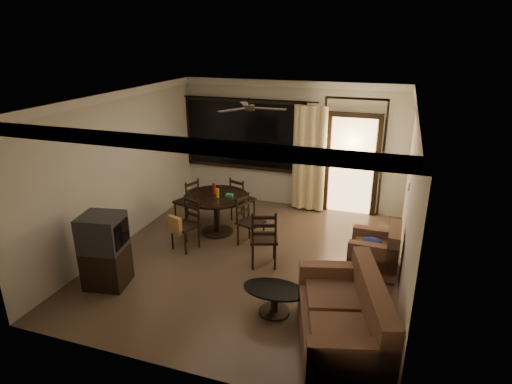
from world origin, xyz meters
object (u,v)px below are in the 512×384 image
(dining_chair_west, at_px, (187,209))
(dining_table, at_px, (217,204))
(armchair, at_px, (377,253))
(coffee_table, at_px, (274,297))
(dining_chair_east, at_px, (250,230))
(sofa, at_px, (346,323))
(dining_chair_north, at_px, (242,207))
(tv_cabinet, at_px, (105,251))
(side_chair, at_px, (264,248))
(dining_chair_south, at_px, (185,233))

(dining_chair_west, bearing_deg, dining_table, 90.07)
(armchair, relative_size, coffee_table, 0.88)
(dining_chair_east, xyz_separation_m, sofa, (2.05, -2.30, 0.10))
(dining_chair_east, relative_size, dining_chair_north, 1.00)
(dining_chair_east, bearing_deg, armchair, -76.30)
(dining_chair_east, bearing_deg, tv_cabinet, 159.20)
(dining_chair_east, relative_size, side_chair, 0.92)
(tv_cabinet, bearing_deg, armchair, 13.79)
(dining_chair_west, xyz_separation_m, coffee_table, (2.59, -2.42, -0.02))
(coffee_table, bearing_deg, tv_cabinet, -177.40)
(coffee_table, bearing_deg, side_chair, 113.90)
(dining_chair_west, relative_size, armchair, 1.20)
(tv_cabinet, relative_size, side_chair, 1.14)
(dining_chair_north, bearing_deg, armchair, 175.49)
(tv_cabinet, bearing_deg, coffee_table, -7.78)
(dining_chair_west, bearing_deg, armchair, 97.94)
(dining_chair_south, xyz_separation_m, sofa, (3.12, -1.77, 0.08))
(sofa, bearing_deg, tv_cabinet, 159.64)
(dining_chair_west, height_order, dining_chair_north, same)
(sofa, bearing_deg, armchair, 67.90)
(dining_chair_south, bearing_deg, coffee_table, -13.57)
(dining_chair_west, bearing_deg, dining_chair_east, 90.00)
(dining_table, bearing_deg, tv_cabinet, -111.24)
(dining_chair_east, height_order, dining_chair_north, same)
(dining_chair_east, distance_m, tv_cabinet, 2.62)
(armchair, bearing_deg, dining_table, 171.84)
(sofa, bearing_deg, dining_chair_south, 134.86)
(dining_chair_west, height_order, sofa, sofa)
(dining_table, distance_m, dining_chair_south, 0.91)
(dining_chair_north, bearing_deg, sofa, 147.03)
(dining_chair_north, height_order, side_chair, side_chair)
(dining_table, bearing_deg, dining_chair_south, -109.24)
(dining_chair_east, height_order, tv_cabinet, tv_cabinet)
(dining_chair_west, relative_size, tv_cabinet, 0.81)
(armchair, bearing_deg, sofa, -95.54)
(sofa, relative_size, coffee_table, 2.20)
(tv_cabinet, xyz_separation_m, sofa, (3.72, -0.31, -0.21))
(dining_chair_south, bearing_deg, dining_chair_west, 134.30)
(dining_table, height_order, tv_cabinet, tv_cabinet)
(tv_cabinet, xyz_separation_m, side_chair, (2.13, 1.36, -0.28))
(side_chair, bearing_deg, dining_table, -54.69)
(dining_table, height_order, side_chair, side_chair)
(dining_chair_north, bearing_deg, dining_chair_south, 90.00)
(sofa, height_order, side_chair, side_chair)
(tv_cabinet, bearing_deg, dining_chair_west, 77.59)
(coffee_table, bearing_deg, dining_chair_west, 136.94)
(dining_table, relative_size, dining_chair_north, 1.31)
(dining_table, relative_size, coffee_table, 1.39)
(dining_chair_west, distance_m, dining_chair_south, 1.20)
(coffee_table, relative_size, side_chair, 0.87)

